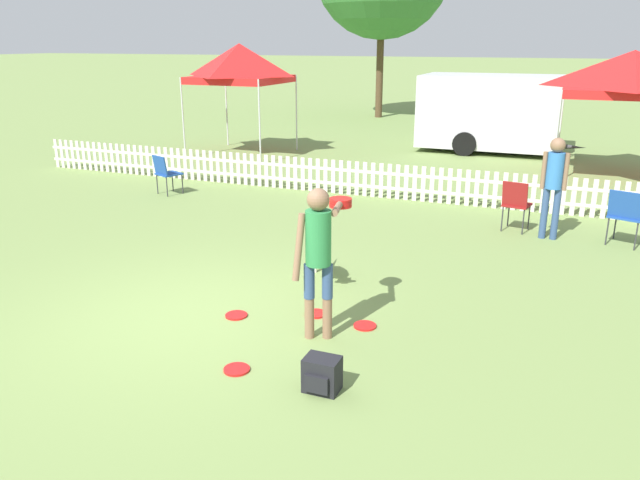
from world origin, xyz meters
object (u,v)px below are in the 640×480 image
(backpack_on_grass, at_px, (322,375))
(folding_chair_blue_left, at_px, (516,201))
(frisbee_midfield, at_px, (316,314))
(canopy_tent_secondary, at_px, (240,63))
(handler_person, at_px, (320,243))
(frisbee_near_dog, at_px, (237,369))
(leaping_dog, at_px, (321,250))
(folding_chair_center, at_px, (165,171))
(spectator_standing, at_px, (554,178))
(frisbee_far_scatter, at_px, (236,315))
(canopy_tent_main, at_px, (632,73))
(folding_chair_green_right, at_px, (627,213))
(frisbee_near_handler, at_px, (365,326))
(equipment_trailer, at_px, (490,111))

(backpack_on_grass, distance_m, folding_chair_blue_left, 6.21)
(frisbee_midfield, distance_m, canopy_tent_secondary, 11.82)
(handler_person, height_order, frisbee_near_dog, handler_person)
(canopy_tent_secondary, bearing_deg, leaping_dog, -55.37)
(folding_chair_center, height_order, spectator_standing, spectator_standing)
(leaping_dog, height_order, frisbee_far_scatter, leaping_dog)
(canopy_tent_main, bearing_deg, leaping_dog, -114.57)
(frisbee_far_scatter, xyz_separation_m, canopy_tent_secondary, (-5.43, 10.07, 2.55))
(frisbee_far_scatter, relative_size, spectator_standing, 0.16)
(frisbee_far_scatter, height_order, folding_chair_blue_left, folding_chair_blue_left)
(folding_chair_center, relative_size, spectator_standing, 0.50)
(frisbee_midfield, bearing_deg, frisbee_near_dog, -98.34)
(frisbee_far_scatter, distance_m, folding_chair_green_right, 6.56)
(handler_person, xyz_separation_m, frisbee_midfield, (-0.26, 0.49, -1.09))
(frisbee_near_dog, relative_size, frisbee_far_scatter, 1.00)
(folding_chair_blue_left, height_order, canopy_tent_secondary, canopy_tent_secondary)
(frisbee_near_dog, distance_m, canopy_tent_secondary, 13.01)
(frisbee_far_scatter, xyz_separation_m, canopy_tent_main, (4.65, 10.45, 2.46))
(frisbee_midfield, xyz_separation_m, folding_chair_center, (-5.38, 4.54, 0.50))
(frisbee_near_handler, distance_m, frisbee_far_scatter, 1.57)
(frisbee_far_scatter, relative_size, equipment_trailer, 0.06)
(leaping_dog, distance_m, frisbee_midfield, 1.18)
(frisbee_near_handler, bearing_deg, frisbee_midfield, 171.77)
(handler_person, relative_size, frisbee_near_dog, 6.42)
(folding_chair_blue_left, distance_m, canopy_tent_main, 6.16)
(frisbee_far_scatter, bearing_deg, folding_chair_green_right, 46.63)
(handler_person, xyz_separation_m, leaping_dog, (-0.60, 1.52, -0.64))
(folding_chair_green_right, height_order, spectator_standing, spectator_standing)
(folding_chair_center, distance_m, equipment_trailer, 10.13)
(frisbee_near_handler, relative_size, folding_chair_green_right, 0.29)
(backpack_on_grass, xyz_separation_m, spectator_standing, (1.75, 5.89, 0.87))
(handler_person, xyz_separation_m, backpack_on_grass, (0.46, -1.09, -0.93))
(frisbee_midfield, height_order, frisbee_far_scatter, same)
(folding_chair_green_right, height_order, canopy_tent_main, canopy_tent_main)
(frisbee_far_scatter, bearing_deg, frisbee_midfield, 24.93)
(folding_chair_center, height_order, canopy_tent_main, canopy_tent_main)
(folding_chair_blue_left, bearing_deg, leaping_dog, 68.23)
(spectator_standing, bearing_deg, frisbee_midfield, 60.68)
(handler_person, distance_m, frisbee_midfield, 1.22)
(leaping_dog, distance_m, canopy_tent_secondary, 10.70)
(folding_chair_blue_left, bearing_deg, handler_person, 82.86)
(frisbee_far_scatter, xyz_separation_m, folding_chair_green_right, (4.49, 4.75, 0.55))
(frisbee_midfield, bearing_deg, canopy_tent_main, 69.40)
(frisbee_near_handler, relative_size, spectator_standing, 0.16)
(frisbee_near_dog, xyz_separation_m, canopy_tent_secondary, (-6.08, 11.22, 2.55))
(frisbee_far_scatter, relative_size, folding_chair_center, 0.31)
(frisbee_near_dog, bearing_deg, folding_chair_blue_left, 70.75)
(folding_chair_center, distance_m, canopy_tent_main, 10.86)
(folding_chair_green_right, bearing_deg, backpack_on_grass, 81.98)
(leaping_dog, height_order, canopy_tent_secondary, canopy_tent_secondary)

